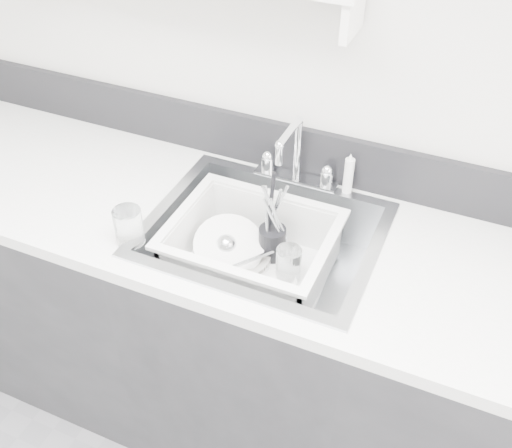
% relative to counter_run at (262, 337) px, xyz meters
% --- Properties ---
extents(counter_run, '(3.20, 0.62, 0.92)m').
position_rel_counter_run_xyz_m(counter_run, '(0.00, 0.00, 0.00)').
color(counter_run, black).
rests_on(counter_run, ground).
extents(backsplash, '(3.20, 0.02, 0.16)m').
position_rel_counter_run_xyz_m(backsplash, '(0.00, 0.30, 0.54)').
color(backsplash, black).
rests_on(backsplash, counter_run).
extents(sink, '(0.64, 0.52, 0.20)m').
position_rel_counter_run_xyz_m(sink, '(0.00, 0.00, 0.37)').
color(sink, silver).
rests_on(sink, counter_run).
extents(faucet, '(0.26, 0.18, 0.23)m').
position_rel_counter_run_xyz_m(faucet, '(0.00, 0.25, 0.52)').
color(faucet, silver).
rests_on(faucet, counter_run).
extents(side_sprayer, '(0.03, 0.03, 0.14)m').
position_rel_counter_run_xyz_m(side_sprayer, '(0.16, 0.25, 0.53)').
color(side_sprayer, silver).
rests_on(side_sprayer, counter_run).
extents(wash_tub, '(0.48, 0.40, 0.18)m').
position_rel_counter_run_xyz_m(wash_tub, '(-0.03, -0.01, 0.38)').
color(wash_tub, silver).
rests_on(wash_tub, sink).
extents(plate_stack, '(0.25, 0.25, 0.10)m').
position_rel_counter_run_xyz_m(plate_stack, '(-0.10, 0.00, 0.33)').
color(plate_stack, white).
rests_on(plate_stack, wash_tub).
extents(utensil_cup, '(0.08, 0.08, 0.27)m').
position_rel_counter_run_xyz_m(utensil_cup, '(-0.00, 0.07, 0.37)').
color(utensil_cup, black).
rests_on(utensil_cup, wash_tub).
extents(ladle, '(0.26, 0.19, 0.07)m').
position_rel_counter_run_xyz_m(ladle, '(-0.06, -0.02, 0.34)').
color(ladle, silver).
rests_on(ladle, wash_tub).
extents(tumbler_in_tub, '(0.09, 0.09, 0.10)m').
position_rel_counter_run_xyz_m(tumbler_in_tub, '(0.08, 0.00, 0.36)').
color(tumbler_in_tub, white).
rests_on(tumbler_in_tub, wash_tub).
extents(tumbler_counter, '(0.09, 0.09, 0.11)m').
position_rel_counter_run_xyz_m(tumbler_counter, '(-0.31, -0.19, 0.51)').
color(tumbler_counter, white).
rests_on(tumbler_counter, counter_run).
extents(bowl_small, '(0.13, 0.13, 0.03)m').
position_rel_counter_run_xyz_m(bowl_small, '(0.07, -0.06, 0.32)').
color(bowl_small, white).
rests_on(bowl_small, wash_tub).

